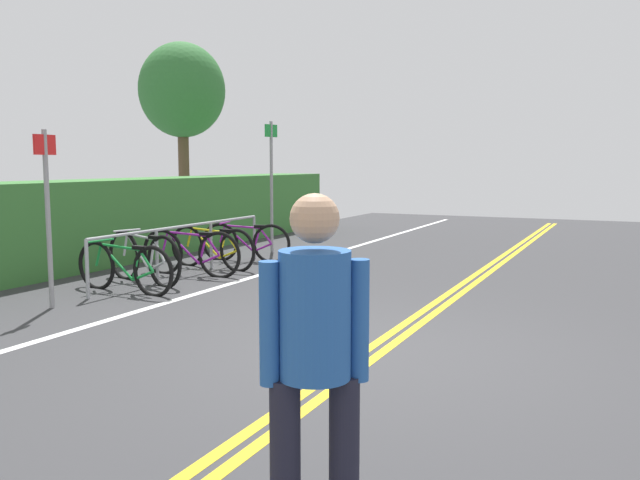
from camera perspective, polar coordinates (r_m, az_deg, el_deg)
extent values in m
cube|color=#353538|center=(6.34, 4.64, -9.74)|extent=(32.63, 12.52, 0.05)
cube|color=gold|center=(6.31, 5.33, -9.59)|extent=(29.37, 0.10, 0.00)
cube|color=gold|center=(6.36, 3.95, -9.43)|extent=(29.37, 0.10, 0.00)
cube|color=white|center=(7.97, -17.20, -6.41)|extent=(29.37, 0.12, 0.00)
cylinder|color=#9EA0A5|center=(9.12, -19.35, -2.40)|extent=(0.05, 0.05, 0.77)
cylinder|color=#9EA0A5|center=(10.15, -13.81, -1.34)|extent=(0.05, 0.05, 0.77)
cylinder|color=#9EA0A5|center=(11.26, -9.32, -0.46)|extent=(0.05, 0.05, 0.77)
cylinder|color=#9EA0A5|center=(12.42, -5.66, 0.25)|extent=(0.05, 0.05, 0.77)
cylinder|color=#9EA0A5|center=(10.65, -11.50, 1.19)|extent=(4.19, 0.04, 0.04)
torus|color=black|center=(9.86, -18.63, -2.09)|extent=(0.11, 0.71, 0.71)
torus|color=black|center=(9.10, -14.13, -2.65)|extent=(0.11, 0.71, 0.71)
cylinder|color=#198C38|center=(9.55, -17.04, -1.81)|extent=(0.08, 0.61, 0.48)
cylinder|color=#198C38|center=(9.48, -16.80, -0.58)|extent=(0.09, 0.73, 0.07)
cylinder|color=#198C38|center=(9.30, -15.50, -2.08)|extent=(0.05, 0.17, 0.43)
cylinder|color=#198C38|center=(9.24, -14.96, -2.99)|extent=(0.06, 0.39, 0.18)
cylinder|color=#198C38|center=(9.16, -14.69, -1.73)|extent=(0.05, 0.26, 0.30)
cylinder|color=#198C38|center=(9.80, -18.45, -1.22)|extent=(0.05, 0.14, 0.32)
cube|color=black|center=(9.22, -15.24, -0.64)|extent=(0.09, 0.21, 0.05)
cylinder|color=#198C38|center=(9.73, -18.28, -0.05)|extent=(0.46, 0.06, 0.03)
torus|color=black|center=(10.54, -16.47, -1.28)|extent=(0.26, 0.76, 0.77)
torus|color=black|center=(9.71, -13.22, -1.84)|extent=(0.26, 0.76, 0.77)
cylinder|color=silver|center=(10.22, -15.33, -0.98)|extent=(0.19, 0.57, 0.53)
cylinder|color=silver|center=(10.13, -15.16, 0.30)|extent=(0.22, 0.67, 0.07)
cylinder|color=silver|center=(9.94, -14.21, -1.26)|extent=(0.08, 0.17, 0.48)
cylinder|color=silver|center=(9.87, -13.81, -2.20)|extent=(0.13, 0.37, 0.19)
cylinder|color=silver|center=(9.78, -13.63, -0.89)|extent=(0.10, 0.25, 0.33)
cylinder|color=silver|center=(10.48, -16.35, -0.38)|extent=(0.07, 0.14, 0.35)
cube|color=black|center=(9.85, -14.04, 0.22)|extent=(0.13, 0.21, 0.05)
cylinder|color=silver|center=(10.41, -16.23, 0.80)|extent=(0.45, 0.15, 0.03)
torus|color=black|center=(10.90, -13.34, -1.01)|extent=(0.11, 0.75, 0.74)
torus|color=black|center=(10.36, -8.64, -1.30)|extent=(0.11, 0.75, 0.74)
cylinder|color=purple|center=(10.68, -11.64, -0.66)|extent=(0.08, 0.59, 0.51)
cylinder|color=purple|center=(10.61, -11.37, 0.52)|extent=(0.09, 0.70, 0.07)
cylinder|color=purple|center=(10.49, -10.03, -0.85)|extent=(0.05, 0.17, 0.46)
cylinder|color=purple|center=(10.46, -9.49, -1.67)|extent=(0.06, 0.38, 0.19)
cylinder|color=purple|center=(10.39, -9.19, -0.47)|extent=(0.05, 0.26, 0.31)
cylinder|color=purple|center=(10.85, -13.13, -0.17)|extent=(0.05, 0.14, 0.34)
cube|color=black|center=(10.43, -9.75, 0.52)|extent=(0.09, 0.21, 0.05)
cylinder|color=purple|center=(10.80, -12.94, 0.94)|extent=(0.46, 0.06, 0.03)
torus|color=black|center=(11.64, -11.30, -0.53)|extent=(0.13, 0.73, 0.73)
torus|color=black|center=(10.94, -7.11, -0.91)|extent=(0.13, 0.73, 0.73)
cylinder|color=yellow|center=(11.36, -9.79, -0.25)|extent=(0.10, 0.62, 0.50)
cylinder|color=yellow|center=(11.29, -9.55, 0.83)|extent=(0.12, 0.74, 0.07)
cylinder|color=yellow|center=(11.12, -8.36, -0.45)|extent=(0.05, 0.18, 0.45)
cylinder|color=yellow|center=(11.06, -7.87, -1.22)|extent=(0.08, 0.40, 0.18)
cylinder|color=yellow|center=(10.99, -7.60, -0.13)|extent=(0.06, 0.27, 0.31)
cylinder|color=yellow|center=(11.59, -11.12, 0.24)|extent=(0.05, 0.15, 0.33)
cube|color=black|center=(11.05, -8.10, 0.80)|extent=(0.10, 0.21, 0.05)
cylinder|color=yellow|center=(11.53, -10.94, 1.25)|extent=(0.46, 0.08, 0.03)
torus|color=black|center=(12.21, -8.56, -0.19)|extent=(0.19, 0.71, 0.71)
torus|color=black|center=(11.86, -4.18, -0.33)|extent=(0.19, 0.71, 0.71)
cylinder|color=purple|center=(12.06, -6.96, 0.14)|extent=(0.14, 0.56, 0.48)
cylinder|color=purple|center=(12.01, -6.69, 1.14)|extent=(0.16, 0.67, 0.07)
cylinder|color=purple|center=(11.94, -5.46, 0.02)|extent=(0.07, 0.17, 0.43)
cylinder|color=purple|center=(11.92, -4.96, -0.66)|extent=(0.10, 0.36, 0.18)
cylinder|color=purple|center=(11.88, -4.68, 0.35)|extent=(0.08, 0.25, 0.30)
cylinder|color=purple|center=(12.17, -8.36, 0.53)|extent=(0.06, 0.14, 0.32)
cube|color=black|center=(11.90, -5.18, 1.17)|extent=(0.12, 0.21, 0.05)
cylinder|color=purple|center=(12.13, -8.17, 1.48)|extent=(0.46, 0.12, 0.03)
cylinder|color=#1E1E2D|center=(3.16, -3.00, -18.82)|extent=(0.14, 0.14, 0.81)
cylinder|color=#1E1E2D|center=(3.19, 2.08, -18.51)|extent=(0.14, 0.14, 0.81)
cylinder|color=#2659A5|center=(2.94, -0.45, -6.43)|extent=(0.32, 0.32, 0.57)
sphere|color=tan|center=(2.88, -0.46, 1.87)|extent=(0.22, 0.22, 0.22)
cylinder|color=#2659A5|center=(2.93, -4.36, -7.16)|extent=(0.09, 0.09, 0.55)
cylinder|color=#2659A5|center=(2.98, 3.38, -6.89)|extent=(0.09, 0.09, 0.55)
cylinder|color=gray|center=(8.64, -22.29, 1.61)|extent=(0.06, 0.06, 2.16)
cube|color=red|center=(8.61, -22.55, 7.56)|extent=(0.36, 0.08, 0.24)
cylinder|color=gray|center=(13.05, -4.18, 4.50)|extent=(0.06, 0.06, 2.56)
cube|color=#198C33|center=(13.06, -4.22, 9.33)|extent=(0.36, 0.08, 0.24)
cube|color=#387533|center=(13.16, -15.07, 1.93)|extent=(13.19, 1.29, 1.47)
cylinder|color=brown|center=(17.85, -11.57, 4.92)|extent=(0.28, 0.28, 2.54)
ellipsoid|color=#2D6B30|center=(17.94, -11.75, 12.48)|extent=(2.22, 2.22, 2.43)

